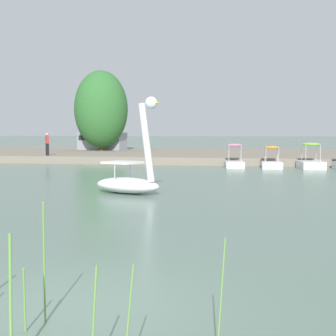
{
  "coord_description": "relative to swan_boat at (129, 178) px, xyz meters",
  "views": [
    {
      "loc": [
        2.53,
        -6.48,
        2.39
      ],
      "look_at": [
        -2.13,
        17.03,
        0.69
      ],
      "focal_mm": 55.11,
      "sensor_mm": 36.0,
      "label": 1
    }
  ],
  "objects": [
    {
      "name": "reed_clump_foreground",
      "position": [
        2.55,
        -14.05,
        0.09
      ],
      "size": [
        3.34,
        1.45,
        1.57
      ],
      "color": "#669942",
      "rests_on": "ground_plane"
    },
    {
      "name": "tree_willow_near_path",
      "position": [
        -10.68,
        28.4,
        3.94
      ],
      "size": [
        7.24,
        7.24,
        7.68
      ],
      "color": "#4C3823",
      "rests_on": "shore_bank_far"
    },
    {
      "name": "parked_van",
      "position": [
        -11.18,
        30.14,
        0.9
      ],
      "size": [
        5.01,
        2.6,
        1.73
      ],
      "color": "gray",
      "rests_on": "shore_bank_far"
    },
    {
      "name": "pedal_boat_lime",
      "position": [
        7.93,
        15.3,
        -0.12
      ],
      "size": [
        1.77,
        2.58,
        1.67
      ],
      "color": "white",
      "rests_on": "ground_plane"
    },
    {
      "name": "shore_bank_far",
      "position": [
        2.79,
        27.48,
        -0.31
      ],
      "size": [
        124.1,
        21.81,
        0.56
      ],
      "primitive_type": "cube",
      "color": "slate",
      "rests_on": "ground_plane"
    },
    {
      "name": "pedal_boat_orange",
      "position": [
        5.44,
        15.13,
        -0.17
      ],
      "size": [
        1.43,
        2.1,
        1.46
      ],
      "color": "white",
      "rests_on": "ground_plane"
    },
    {
      "name": "person_on_path",
      "position": [
        -11.4,
        17.68,
        0.87
      ],
      "size": [
        0.32,
        0.33,
        1.73
      ],
      "color": "black",
      "rests_on": "shore_bank_far"
    },
    {
      "name": "swan_boat",
      "position": [
        0.0,
        0.0,
        0.0
      ],
      "size": [
        3.17,
        2.32,
        3.69
      ],
      "color": "white",
      "rests_on": "ground_plane"
    },
    {
      "name": "ground_plane",
      "position": [
        2.79,
        -12.67,
        -0.59
      ],
      "size": [
        509.35,
        509.35,
        0.0
      ],
      "primitive_type": "plane",
      "color": "#567060"
    },
    {
      "name": "pedal_boat_pink",
      "position": [
        3.0,
        15.3,
        -0.18
      ],
      "size": [
        1.49,
        2.16,
        1.59
      ],
      "color": "white",
      "rests_on": "ground_plane"
    }
  ]
}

